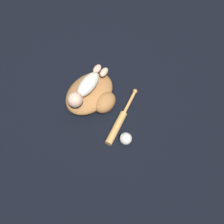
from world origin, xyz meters
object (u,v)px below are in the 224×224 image
at_px(baseball_glove, 92,94).
at_px(baseball, 126,139).
at_px(baby_figure, 86,87).
at_px(baseball_bat, 119,122).

height_order(baseball_glove, baseball, baseball_glove).
relative_size(baby_figure, baseball_bat, 0.85).
bearing_deg(baseball, baseball_glove, -129.51).
xyz_separation_m(baseball_glove, baseball_bat, (0.13, 0.22, -0.03)).
distance_m(baby_figure, baseball_bat, 0.30).
bearing_deg(baseball_bat, baseball, 32.42).
relative_size(baby_figure, baseball, 4.99).
xyz_separation_m(baseball_glove, baseball, (0.24, 0.29, -0.02)).
height_order(baseball_bat, baseball, baseball).
xyz_separation_m(baby_figure, baseball_bat, (0.11, 0.25, -0.13)).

